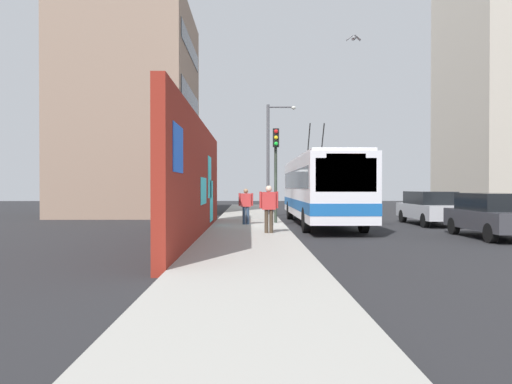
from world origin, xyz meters
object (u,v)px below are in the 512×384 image
Objects in this scene: parked_car_silver at (430,207)px; street_lamp at (271,151)px; parked_car_dark_gray at (494,215)px; traffic_light at (276,159)px; pedestrian_midblock at (246,204)px; pedestrian_at_curb at (269,205)px; city_bus at (320,187)px.

parked_car_silver is 0.70× the size of street_lamp.
parked_car_dark_gray is 0.64× the size of street_lamp.
traffic_light is (5.22, 7.35, 2.22)m from parked_car_dark_gray.
pedestrian_midblock is at bearing 121.45° from traffic_light.
pedestrian_at_curb is at bearing 124.48° from parked_car_silver.
pedestrian_at_curb is 0.39× the size of traffic_light.
parked_car_dark_gray is at bearing -116.72° from pedestrian_midblock.
pedestrian_midblock is 3.98m from pedestrian_at_curb.
traffic_light is (-0.67, 7.35, 2.22)m from parked_car_silver.
street_lamp is at bearing -3.02° from pedestrian_at_curb.
street_lamp is (6.70, -0.10, 0.87)m from traffic_light.
traffic_light is at bearing -58.55° from pedestrian_midblock.
parked_car_silver is at bearing -0.00° from parked_car_dark_gray.
traffic_light is (0.83, -1.36, 1.99)m from pedestrian_midblock.
pedestrian_midblock is at bearing 63.28° from parked_car_dark_gray.
street_lamp is (6.02, 2.05, 2.15)m from city_bus.
pedestrian_at_curb is at bearing 86.39° from parked_car_dark_gray.
parked_car_dark_gray is at bearing -125.37° from traffic_light.
street_lamp is (11.92, 7.25, 3.09)m from parked_car_dark_gray.
traffic_light reaches higher than pedestrian_midblock.
pedestrian_at_curb is 5.12m from traffic_light.
traffic_light reaches higher than parked_car_silver.
city_bus is 2.87× the size of parked_car_dark_gray.
parked_car_silver is at bearing -129.74° from street_lamp.
city_bus is 6.71m from street_lamp.
pedestrian_at_curb is 0.26× the size of street_lamp.
pedestrian_midblock is 0.24× the size of street_lamp.
pedestrian_midblock is at bearing 169.06° from street_lamp.
traffic_light is at bearing -6.12° from pedestrian_at_curb.
city_bus is at bearing 41.38° from parked_car_dark_gray.
parked_car_dark_gray and parked_car_silver have the same top height.
pedestrian_at_curb is 11.77m from street_lamp.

